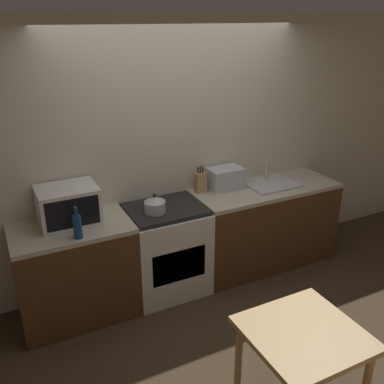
% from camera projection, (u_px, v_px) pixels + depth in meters
% --- Properties ---
extents(ground_plane, '(16.00, 16.00, 0.00)m').
position_uv_depth(ground_plane, '(220.00, 313.00, 3.98)').
color(ground_plane, '#3D2D1E').
extents(wall_back, '(10.00, 0.06, 2.60)m').
position_uv_depth(wall_back, '(176.00, 153.00, 4.25)').
color(wall_back, beige).
rests_on(wall_back, ground_plane).
extents(counter_left_run, '(1.02, 0.62, 0.90)m').
position_uv_depth(counter_left_run, '(76.00, 271.00, 3.82)').
color(counter_left_run, '#4C2D19').
rests_on(counter_left_run, ground_plane).
extents(counter_right_run, '(1.57, 0.62, 0.90)m').
position_uv_depth(counter_right_run, '(263.00, 225.00, 4.66)').
color(counter_right_run, '#4C2D19').
rests_on(counter_right_run, ground_plane).
extents(stove_range, '(0.74, 0.62, 0.90)m').
position_uv_depth(stove_range, '(166.00, 249.00, 4.18)').
color(stove_range, silver).
rests_on(stove_range, ground_plane).
extents(kettle, '(0.19, 0.19, 0.19)m').
position_uv_depth(kettle, '(155.00, 204.00, 3.88)').
color(kettle, '#B7B7BC').
rests_on(kettle, stove_range).
extents(microwave, '(0.50, 0.39, 0.32)m').
position_uv_depth(microwave, '(68.00, 205.00, 3.67)').
color(microwave, silver).
rests_on(microwave, counter_left_run).
extents(bottle, '(0.07, 0.07, 0.27)m').
position_uv_depth(bottle, '(77.00, 226.00, 3.43)').
color(bottle, navy).
rests_on(bottle, counter_left_run).
extents(knife_block, '(0.10, 0.09, 0.27)m').
position_uv_depth(knife_block, '(200.00, 182.00, 4.32)').
color(knife_block, tan).
rests_on(knife_block, counter_right_run).
extents(toaster_oven, '(0.36, 0.24, 0.22)m').
position_uv_depth(toaster_oven, '(225.00, 178.00, 4.42)').
color(toaster_oven, silver).
rests_on(toaster_oven, counter_right_run).
extents(sink_basin, '(0.53, 0.37, 0.24)m').
position_uv_depth(sink_basin, '(272.00, 184.00, 4.52)').
color(sink_basin, silver).
rests_on(sink_basin, counter_right_run).
extents(dining_table, '(0.71, 0.69, 0.73)m').
position_uv_depth(dining_table, '(303.00, 346.00, 2.73)').
color(dining_table, tan).
rests_on(dining_table, ground_plane).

